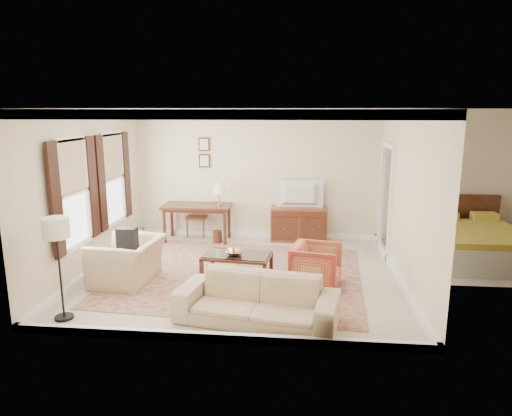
% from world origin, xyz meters
% --- Properties ---
extents(room_shell, '(5.51, 5.01, 2.91)m').
position_xyz_m(room_shell, '(0.00, 0.00, 2.47)').
color(room_shell, beige).
rests_on(room_shell, ground).
extents(annex_bedroom, '(3.00, 2.70, 2.90)m').
position_xyz_m(annex_bedroom, '(4.49, 1.15, 0.34)').
color(annex_bedroom, beige).
rests_on(annex_bedroom, ground).
extents(window_front, '(0.12, 1.56, 1.80)m').
position_xyz_m(window_front, '(-2.70, -0.70, 1.55)').
color(window_front, '#CCB284').
rests_on(window_front, room_shell).
extents(window_rear, '(0.12, 1.56, 1.80)m').
position_xyz_m(window_rear, '(-2.70, 0.90, 1.55)').
color(window_rear, '#CCB284').
rests_on(window_rear, room_shell).
extents(doorway, '(0.10, 1.12, 2.25)m').
position_xyz_m(doorway, '(2.71, 1.50, 1.08)').
color(doorway, white).
rests_on(doorway, room_shell).
extents(rug, '(4.54, 3.97, 0.01)m').
position_xyz_m(rug, '(-0.09, -0.05, 0.01)').
color(rug, '#591D26').
rests_on(rug, room_shell).
extents(writing_desk, '(1.50, 0.75, 0.82)m').
position_xyz_m(writing_desk, '(-1.29, 2.03, 0.71)').
color(writing_desk, '#502516').
rests_on(writing_desk, room_shell).
extents(desk_chair, '(0.46, 0.46, 1.05)m').
position_xyz_m(desk_chair, '(-1.37, 2.38, 0.53)').
color(desk_chair, brown).
rests_on(desk_chair, room_shell).
extents(desk_lamp, '(0.32, 0.32, 0.50)m').
position_xyz_m(desk_lamp, '(-0.78, 2.03, 1.07)').
color(desk_lamp, silver).
rests_on(desk_lamp, writing_desk).
extents(framed_prints, '(0.25, 0.04, 0.68)m').
position_xyz_m(framed_prints, '(-1.19, 2.47, 1.94)').
color(framed_prints, '#502516').
rests_on(framed_prints, room_shell).
extents(sideboard, '(1.23, 0.47, 0.76)m').
position_xyz_m(sideboard, '(0.97, 2.23, 0.38)').
color(sideboard, brown).
rests_on(sideboard, room_shell).
extents(tv, '(1.00, 0.58, 0.13)m').
position_xyz_m(tv, '(0.97, 2.21, 1.26)').
color(tv, black).
rests_on(tv, sideboard).
extents(coffee_table, '(1.20, 0.79, 0.48)m').
position_xyz_m(coffee_table, '(-0.06, -0.33, 0.37)').
color(coffee_table, '#502516').
rests_on(coffee_table, room_shell).
extents(fruit_bowl, '(0.42, 0.42, 0.10)m').
position_xyz_m(fruit_bowl, '(-0.11, -0.38, 0.53)').
color(fruit_bowl, silver).
rests_on(fruit_bowl, coffee_table).
extents(book_a, '(0.28, 0.12, 0.38)m').
position_xyz_m(book_a, '(-0.18, -0.30, 0.19)').
color(book_a, brown).
rests_on(book_a, coffee_table).
extents(book_b, '(0.26, 0.15, 0.38)m').
position_xyz_m(book_b, '(0.03, -0.41, 0.18)').
color(book_b, brown).
rests_on(book_b, coffee_table).
extents(striped_armchair, '(0.86, 0.90, 0.79)m').
position_xyz_m(striped_armchair, '(1.28, -0.44, 0.39)').
color(striped_armchair, maroon).
rests_on(striped_armchair, room_shell).
extents(club_armchair, '(0.86, 1.22, 1.01)m').
position_xyz_m(club_armchair, '(-1.90, -0.59, 0.51)').
color(club_armchair, '#CFAB8B').
rests_on(club_armchair, room_shell).
extents(backpack, '(0.32, 0.38, 0.40)m').
position_xyz_m(backpack, '(-1.92, -0.49, 0.76)').
color(backpack, black).
rests_on(backpack, club_armchair).
extents(sofa, '(2.29, 1.04, 0.86)m').
position_xyz_m(sofa, '(0.42, -1.85, 0.43)').
color(sofa, '#CFAB8B').
rests_on(sofa, room_shell).
extents(floor_lamp, '(0.36, 0.36, 1.46)m').
position_xyz_m(floor_lamp, '(-2.29, -2.03, 1.22)').
color(floor_lamp, black).
rests_on(floor_lamp, room_shell).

